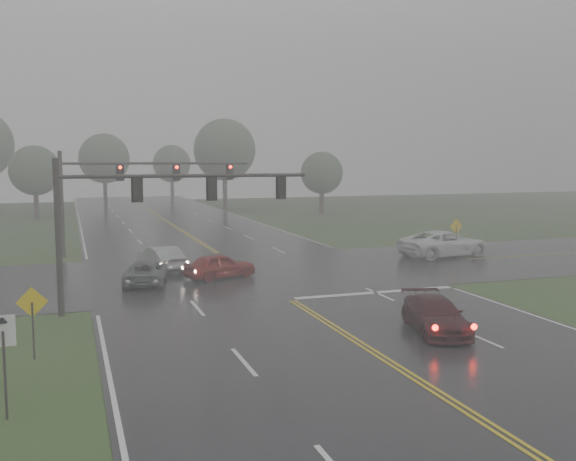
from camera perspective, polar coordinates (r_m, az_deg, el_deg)
name	(u,v)px	position (r m, az deg, el deg)	size (l,w,h in m)	color
ground	(469,413)	(18.08, 15.82, -15.38)	(180.00, 180.00, 0.00)	#2D451D
main_road	(257,279)	(35.71, -2.78, -4.29)	(18.00, 160.00, 0.02)	black
cross_street	(247,273)	(37.61, -3.63, -3.75)	(120.00, 14.00, 0.02)	black
stop_bar	(376,293)	(32.20, 7.79, -5.53)	(8.50, 0.50, 0.01)	silver
sedan_maroon	(435,332)	(25.57, 12.94, -8.79)	(1.81, 4.46, 1.30)	#33090D
sedan_red	(220,278)	(35.95, -6.06, -4.25)	(1.63, 4.05, 1.38)	maroon
sedan_silver	(161,271)	(38.85, -11.19, -3.53)	(1.55, 4.43, 1.46)	#95979B
car_grey	(146,284)	(34.90, -12.50, -4.69)	(2.07, 4.48, 1.25)	#4D5054
pickup_white	(444,257)	(44.87, 13.70, -2.26)	(2.91, 6.31, 1.75)	white
signal_gantry_near	(139,205)	(28.47, -13.08, 2.26)	(11.08, 0.29, 6.66)	black
signal_gantry_far	(123,182)	(45.48, -14.46, 4.20)	(12.99, 0.36, 7.14)	black
sign_diamond_west	(32,311)	(22.89, -21.77, -6.64)	(1.02, 0.09, 2.44)	black
sign_arrow_white	(4,347)	(17.98, -23.96, -9.45)	(0.60, 0.11, 2.71)	black
sign_diamond_east	(456,231)	(44.89, 14.72, -0.03)	(1.07, 0.24, 2.60)	black
tree_nw_a	(35,171)	(75.62, -21.58, 4.97)	(5.49, 5.49, 8.06)	#31271F
tree_ne_a	(225,150)	(83.96, -5.66, 7.15)	(8.00, 8.00, 11.75)	#31271F
tree_n_mid	(104,159)	(91.94, -16.02, 6.17)	(6.84, 6.84, 10.04)	#31271F
tree_e_near	(322,173)	(77.23, 3.02, 5.13)	(5.08, 5.08, 7.46)	#31271F
tree_n_far	(172,164)	(104.17, -10.30, 5.85)	(5.97, 5.97, 8.78)	#31271F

